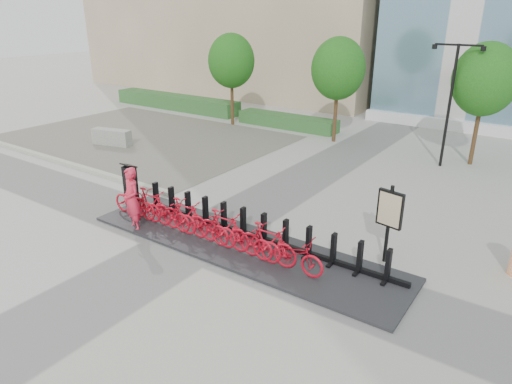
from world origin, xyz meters
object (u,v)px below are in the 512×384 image
Objects in this scene: bike_0 at (135,202)px; jersey_barrier at (112,137)px; worker_red at (132,200)px; map_sign at (390,212)px; kiosk at (131,185)px.

jersey_barrier is (-7.61, 5.17, -0.17)m from bike_0.
map_sign is (6.87, 2.51, 0.43)m from worker_red.
worker_red is at bearing -36.41° from kiosk.
bike_0 is 1.23× the size of kiosk.
worker_red is at bearing -134.22° from bike_0.
worker_red is (0.63, -0.61, 0.43)m from bike_0.
map_sign is (15.11, -3.27, 1.03)m from jersey_barrier.
worker_red reaches higher than kiosk.
bike_0 is 0.90× the size of jersey_barrier.
kiosk is 8.26m from jersey_barrier.
bike_0 reaches higher than jersey_barrier.
bike_0 is at bearing -48.52° from jersey_barrier.
map_sign reaches higher than jersey_barrier.
kiosk is 1.83m from worker_red.
kiosk is 0.74× the size of jersey_barrier.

